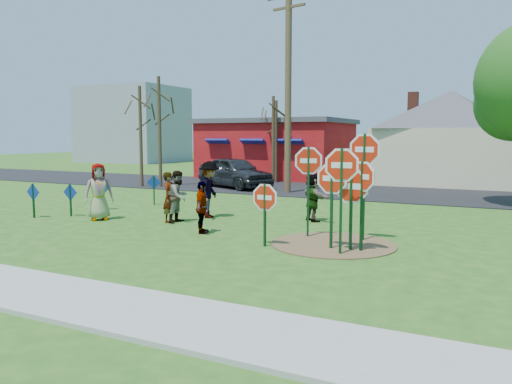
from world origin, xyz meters
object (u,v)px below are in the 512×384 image
at_px(person_b, 169,197).
at_px(suv, 235,172).
at_px(stop_sign_a, 265,202).
at_px(person_a, 99,192).
at_px(stop_sign_c, 342,176).
at_px(stop_sign_d, 364,159).
at_px(utility_pole, 288,83).
at_px(stop_sign_b, 308,169).

relative_size(person_b, suv, 0.34).
bearing_deg(stop_sign_a, person_a, 174.06).
relative_size(stop_sign_c, stop_sign_d, 0.88).
bearing_deg(utility_pole, stop_sign_b, -64.29).
distance_m(stop_sign_d, person_a, 8.79).
distance_m(stop_sign_d, utility_pole, 11.71).
bearing_deg(stop_sign_d, stop_sign_c, -88.80).
height_order(person_b, suv, suv).
relative_size(stop_sign_d, person_a, 1.59).
relative_size(stop_sign_b, person_a, 1.39).
bearing_deg(stop_sign_c, suv, 118.21).
distance_m(person_a, utility_pole, 11.26).
height_order(stop_sign_a, person_a, person_a).
bearing_deg(stop_sign_b, person_b, 160.98).
bearing_deg(person_a, person_b, -33.75).
bearing_deg(stop_sign_b, utility_pole, 100.22).
xyz_separation_m(stop_sign_d, person_a, (-8.69, -0.59, -1.23)).
height_order(stop_sign_c, person_b, stop_sign_c).
xyz_separation_m(stop_sign_c, stop_sign_d, (0.08, 1.78, 0.32)).
bearing_deg(stop_sign_b, suv, 111.99).
relative_size(stop_sign_a, stop_sign_b, 0.65).
distance_m(stop_sign_a, stop_sign_c, 2.10).
xyz_separation_m(stop_sign_c, person_a, (-8.61, 1.18, -0.90)).
distance_m(stop_sign_c, utility_pole, 13.23).
bearing_deg(stop_sign_a, utility_pole, 114.00).
xyz_separation_m(stop_sign_d, suv, (-9.55, 10.33, -1.31)).
xyz_separation_m(stop_sign_a, stop_sign_d, (2.05, 1.76, 1.03)).
distance_m(stop_sign_b, suv, 13.30).
relative_size(stop_sign_d, suv, 0.62).
height_order(stop_sign_c, utility_pole, utility_pole).
distance_m(stop_sign_a, person_a, 6.74).
bearing_deg(stop_sign_b, stop_sign_a, -125.49).
bearing_deg(stop_sign_c, stop_sign_d, 77.55).
distance_m(stop_sign_a, utility_pole, 12.65).
distance_m(person_b, suv, 10.71).
bearing_deg(suv, person_b, -137.98).
distance_m(stop_sign_a, suv, 14.22).
relative_size(stop_sign_b, utility_pole, 0.26).
height_order(stop_sign_a, stop_sign_c, stop_sign_c).
xyz_separation_m(stop_sign_b, person_a, (-7.20, -0.40, -0.95)).
bearing_deg(person_a, suv, 44.15).
xyz_separation_m(stop_sign_a, suv, (-7.50, 12.08, -0.28)).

